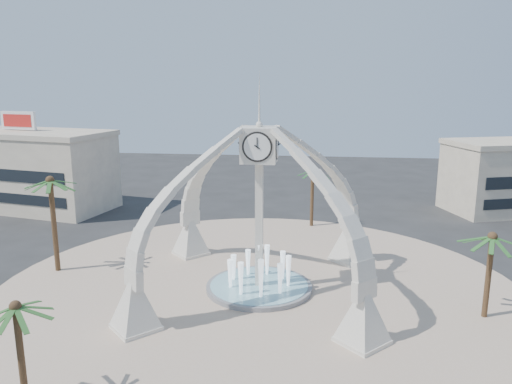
# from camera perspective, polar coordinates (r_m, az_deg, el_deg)

# --- Properties ---
(ground) EXTENTS (140.00, 140.00, 0.00)m
(ground) POSITION_cam_1_polar(r_m,az_deg,el_deg) (38.51, 0.35, -11.11)
(ground) COLOR #282828
(ground) RESTS_ON ground
(plaza) EXTENTS (40.00, 40.00, 0.06)m
(plaza) POSITION_cam_1_polar(r_m,az_deg,el_deg) (38.49, 0.35, -11.07)
(plaza) COLOR tan
(plaza) RESTS_ON ground
(clock_tower) EXTENTS (17.94, 17.94, 16.30)m
(clock_tower) POSITION_cam_1_polar(r_m,az_deg,el_deg) (36.39, 0.37, -1.70)
(clock_tower) COLOR silver
(clock_tower) RESTS_ON ground
(fountain) EXTENTS (8.00, 8.00, 3.62)m
(fountain) POSITION_cam_1_polar(r_m,az_deg,el_deg) (38.39, 0.36, -10.71)
(fountain) COLOR gray
(fountain) RESTS_ON ground
(building_nw) EXTENTS (23.75, 13.73, 11.90)m
(building_nw) POSITION_cam_1_polar(r_m,az_deg,el_deg) (68.29, -25.04, 2.41)
(building_nw) COLOR beige
(building_nw) RESTS_ON ground
(palm_east) EXTENTS (4.69, 4.69, 6.39)m
(palm_east) POSITION_cam_1_polar(r_m,az_deg,el_deg) (35.76, 25.41, -4.76)
(palm_east) COLOR brown
(palm_east) RESTS_ON ground
(palm_west) EXTENTS (5.13, 5.13, 8.52)m
(palm_west) POSITION_cam_1_polar(r_m,az_deg,el_deg) (43.23, -22.47, 1.07)
(palm_west) COLOR brown
(palm_west) RESTS_ON ground
(palm_north) EXTENTS (4.53, 4.53, 6.92)m
(palm_north) POSITION_cam_1_polar(r_m,az_deg,el_deg) (53.48, 6.50, 2.38)
(palm_north) COLOR brown
(palm_north) RESTS_ON ground
(palm_south) EXTENTS (3.63, 3.63, 5.94)m
(palm_south) POSITION_cam_1_polar(r_m,az_deg,el_deg) (26.13, -25.79, -11.86)
(palm_south) COLOR brown
(palm_south) RESTS_ON ground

